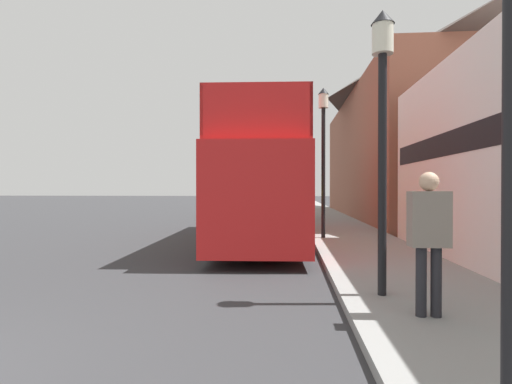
% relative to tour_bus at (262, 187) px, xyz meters
% --- Properties ---
extents(ground_plane, '(144.00, 144.00, 0.00)m').
position_rel_tour_bus_xyz_m(ground_plane, '(-3.23, 9.91, -1.82)').
color(ground_plane, '#333335').
extents(sidewalk, '(2.84, 108.00, 0.14)m').
position_rel_tour_bus_xyz_m(sidewalk, '(3.11, 6.91, -1.75)').
color(sidewalk, gray).
rests_on(sidewalk, ground_plane).
extents(brick_terrace_rear, '(6.00, 20.38, 9.99)m').
position_rel_tour_bus_xyz_m(brick_terrace_rear, '(7.53, 11.31, 3.17)').
color(brick_terrace_rear, '#935642').
rests_on(brick_terrace_rear, ground_plane).
extents(tour_bus, '(2.89, 10.60, 4.09)m').
position_rel_tour_bus_xyz_m(tour_bus, '(0.00, 0.00, 0.00)').
color(tour_bus, red).
rests_on(tour_bus, ground_plane).
extents(parked_car_ahead_of_bus, '(2.04, 4.68, 1.51)m').
position_rel_tour_bus_xyz_m(parked_car_ahead_of_bus, '(0.54, 8.06, -1.12)').
color(parked_car_ahead_of_bus, silver).
rests_on(parked_car_ahead_of_bus, ground_plane).
extents(pedestrian_second, '(0.48, 0.27, 1.84)m').
position_rel_tour_bus_xyz_m(pedestrian_second, '(2.68, -8.39, -0.57)').
color(pedestrian_second, '#232328').
rests_on(pedestrian_second, sidewalk).
extents(lamp_post_nearest, '(0.35, 0.35, 4.35)m').
position_rel_tour_bus_xyz_m(lamp_post_nearest, '(2.33, -7.39, 1.35)').
color(lamp_post_nearest, black).
rests_on(lamp_post_nearest, sidewalk).
extents(lamp_post_second, '(0.35, 0.35, 4.98)m').
position_rel_tour_bus_xyz_m(lamp_post_second, '(2.07, -0.22, 1.73)').
color(lamp_post_second, black).
rests_on(lamp_post_second, sidewalk).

